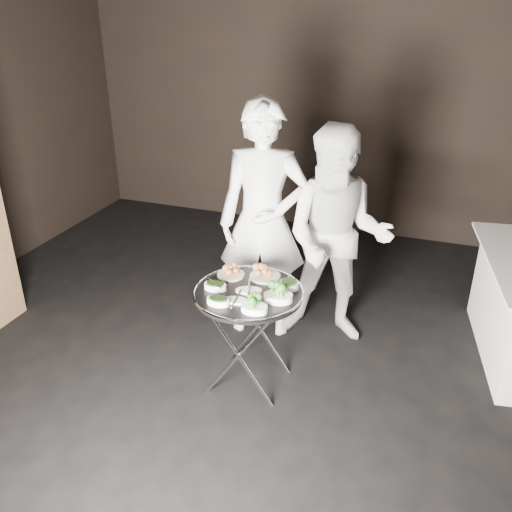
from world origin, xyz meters
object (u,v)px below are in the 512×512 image
(waiter_left, at_px, (263,222))
(waiter_right, at_px, (337,238))
(tray_stand, at_px, (249,334))
(serving_tray, at_px, (248,293))

(waiter_left, distance_m, waiter_right, 0.58)
(tray_stand, bearing_deg, waiter_left, 101.66)
(serving_tray, distance_m, waiter_right, 0.92)
(serving_tray, bearing_deg, tray_stand, 90.00)
(tray_stand, distance_m, serving_tray, 0.33)
(waiter_right, bearing_deg, waiter_left, -178.70)
(tray_stand, relative_size, waiter_right, 0.43)
(serving_tray, bearing_deg, waiter_left, 101.66)
(waiter_right, bearing_deg, tray_stand, -123.28)
(waiter_left, relative_size, waiter_right, 1.09)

